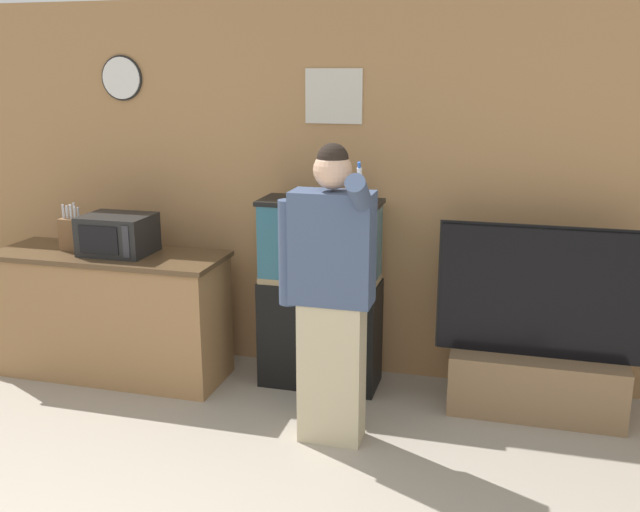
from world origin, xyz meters
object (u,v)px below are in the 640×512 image
object	(u,v)px
counter_island	(113,314)
microwave	(118,234)
tv_on_stand	(537,361)
person_standing	(330,292)
aquarium_on_stand	(320,294)
knife_block	(71,233)

from	to	relation	value
counter_island	microwave	bearing A→B (deg)	8.98
tv_on_stand	person_standing	size ratio (longest dim) A/B	0.74
microwave	tv_on_stand	bearing A→B (deg)	2.93
aquarium_on_stand	counter_island	bearing A→B (deg)	-171.08
microwave	knife_block	distance (m)	0.37
microwave	knife_block	bearing A→B (deg)	179.38
aquarium_on_stand	person_standing	xyz separation A→B (m)	(0.26, -0.73, 0.26)
person_standing	counter_island	bearing A→B (deg)	163.69
knife_block	person_standing	world-z (taller)	person_standing
microwave	knife_block	xyz separation A→B (m)	(-0.37, 0.00, -0.01)
tv_on_stand	person_standing	distance (m)	1.46
counter_island	aquarium_on_stand	distance (m)	1.49
microwave	aquarium_on_stand	xyz separation A→B (m)	(1.38, 0.22, -0.38)
knife_block	aquarium_on_stand	distance (m)	1.81
tv_on_stand	knife_block	bearing A→B (deg)	-177.48
counter_island	person_standing	world-z (taller)	person_standing
counter_island	person_standing	bearing A→B (deg)	-16.31
person_standing	aquarium_on_stand	bearing A→B (deg)	109.33
counter_island	tv_on_stand	bearing A→B (deg)	3.09
knife_block	aquarium_on_stand	world-z (taller)	aquarium_on_stand
aquarium_on_stand	person_standing	distance (m)	0.82
microwave	counter_island	bearing A→B (deg)	-171.02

